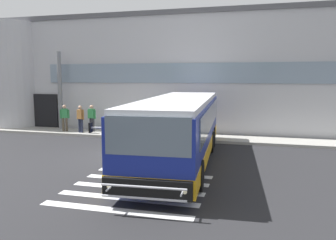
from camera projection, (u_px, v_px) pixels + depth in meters
ground_plane at (128, 156)px, 15.24m from camera, size 80.00×90.00×0.02m
bay_paint_stripes at (137, 189)px, 10.70m from camera, size 4.40×3.96×0.01m
terminal_building at (174, 74)px, 26.10m from camera, size 25.49×13.80×7.59m
boarding_curb at (158, 136)px, 19.83m from camera, size 27.69×2.00×0.15m
entry_support_column at (60, 91)px, 21.80m from camera, size 0.28×0.28×5.06m
bus_main_foreground at (179, 131)px, 13.92m from camera, size 3.28×11.19×2.70m
passenger_near_column at (65, 117)px, 21.00m from camera, size 0.55×0.35×1.68m
passenger_by_doorway at (80, 118)px, 20.48m from camera, size 0.57×0.32×1.68m
passenger_at_curb_edge at (92, 117)px, 20.90m from camera, size 0.59×0.27×1.68m
safety_bollard_yellow at (135, 132)px, 18.88m from camera, size 0.18×0.18×0.90m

